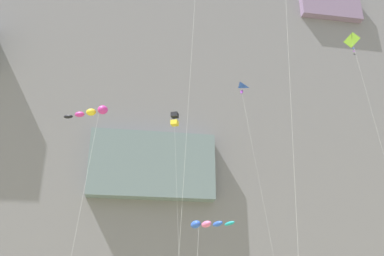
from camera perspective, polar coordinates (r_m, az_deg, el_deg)
The scene contains 6 objects.
cliff_face at distance 73.46m, azimuth -5.50°, elevation 9.71°, with size 180.00×24.77×83.08m.
kite_diamond_far_left at distance 50.85m, azimuth 21.61°, elevation 10.17°, with size 2.08×2.47×30.60m.
kite_delta_upper_right at distance 49.77m, azimuth 6.65°, elevation 4.26°, with size 3.50×4.02×25.49m.
kite_windsock_low_right at distance 36.44m, azimuth -13.71°, elevation 2.15°, with size 4.07×6.66×17.54m.
kite_box_high_left at distance 47.48m, azimuth -2.42°, elevation 1.17°, with size 1.05×3.95×22.21m.
kite_windsock_front_field at distance 35.50m, azimuth 1.88°, elevation -13.21°, with size 3.52×4.62×8.47m.
Camera 1 is at (-3.15, -5.90, 1.98)m, focal length 38.43 mm.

